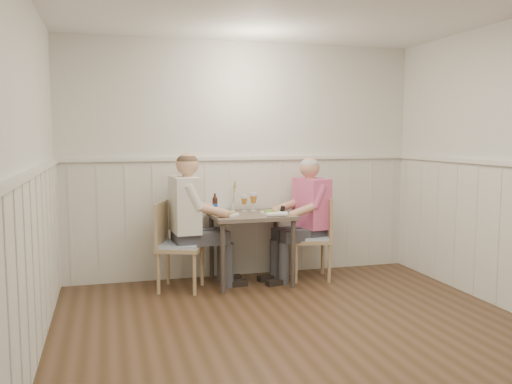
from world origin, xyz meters
TOP-DOWN VIEW (x-y plane):
  - ground_plane at (0.00, 0.00)m, footprint 4.50×4.50m
  - room_shell at (0.00, 0.00)m, footprint 4.04×4.54m
  - wainscot at (0.00, 0.69)m, footprint 4.00×4.49m
  - dining_table at (-0.02, 1.84)m, footprint 0.84×0.70m
  - chair_right at (0.71, 1.83)m, footprint 0.50×0.50m
  - chair_left at (-0.83, 1.81)m, footprint 0.55×0.55m
  - man_in_pink at (0.64, 1.87)m, footprint 0.69×0.49m
  - diner_cream at (-0.68, 1.82)m, footprint 0.68×0.47m
  - plate_man at (0.19, 1.80)m, footprint 0.24×0.24m
  - plate_diner at (-0.30, 1.77)m, footprint 0.26×0.26m
  - beer_glass_a at (0.06, 2.02)m, footprint 0.08×0.08m
  - beer_glass_b at (-0.04, 2.03)m, footprint 0.07×0.07m
  - beer_bottle at (-0.37, 2.03)m, footprint 0.06×0.06m
  - rolled_napkin at (0.18, 1.56)m, footprint 0.22×0.05m
  - grass_vase at (-0.15, 2.12)m, footprint 0.04×0.04m
  - gingham_mat at (-0.34, 2.06)m, footprint 0.36×0.31m

SIDE VIEW (x-z plane):
  - ground_plane at x=0.00m, z-range 0.00..0.00m
  - chair_right at x=0.71m, z-range 0.04..0.93m
  - chair_left at x=-0.83m, z-range 0.04..0.94m
  - man_in_pink at x=0.64m, z-range -0.11..1.25m
  - diner_cream at x=-0.68m, z-range -0.12..1.31m
  - dining_table at x=-0.02m, z-range 0.27..1.02m
  - wainscot at x=0.00m, z-range 0.02..1.36m
  - gingham_mat at x=-0.34m, z-range 0.75..0.76m
  - plate_man at x=0.19m, z-range 0.74..0.80m
  - plate_diner at x=-0.30m, z-range 0.74..0.80m
  - rolled_napkin at x=0.18m, z-range 0.75..0.80m
  - beer_bottle at x=-0.37m, z-range 0.74..0.94m
  - beer_glass_b at x=-0.04m, z-range 0.78..0.95m
  - beer_glass_a at x=0.06m, z-range 0.78..0.99m
  - grass_vase at x=-0.15m, z-range 0.73..1.08m
  - room_shell at x=0.00m, z-range 0.22..2.82m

